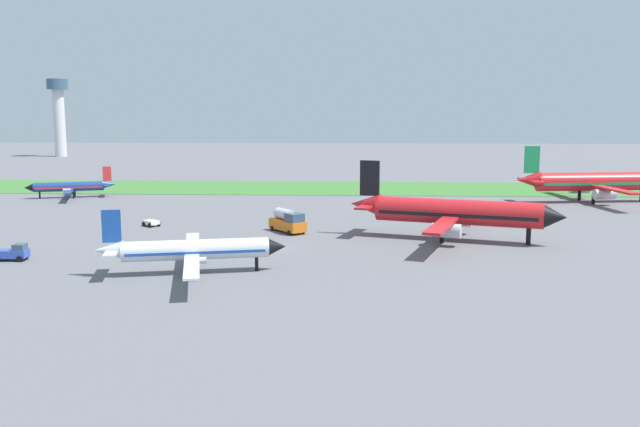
% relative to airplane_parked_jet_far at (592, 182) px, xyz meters
% --- Properties ---
extents(ground_plane, '(600.00, 600.00, 0.00)m').
position_rel_airplane_parked_jet_far_xyz_m(ground_plane, '(-56.61, -47.22, -3.89)').
color(ground_plane, slate).
extents(grass_taxiway_strip, '(360.00, 28.00, 0.08)m').
position_rel_airplane_parked_jet_far_xyz_m(grass_taxiway_strip, '(-56.61, 21.92, -3.85)').
color(grass_taxiway_strip, '#3D7533').
rests_on(grass_taxiway_strip, ground_plane).
extents(airplane_parked_jet_far, '(30.03, 30.50, 10.81)m').
position_rel_airplane_parked_jet_far_xyz_m(airplane_parked_jet_far, '(0.00, 0.00, 0.00)').
color(airplane_parked_jet_far, red).
rests_on(airplane_parked_jet_far, ground_plane).
extents(airplane_midfield_jet, '(28.41, 28.68, 10.42)m').
position_rel_airplane_parked_jet_far_xyz_m(airplane_midfield_jet, '(-32.16, -40.33, -0.14)').
color(airplane_midfield_jet, red).
rests_on(airplane_midfield_jet, ground_plane).
extents(airplane_foreground_turboprop, '(20.03, 23.24, 7.05)m').
position_rel_airplane_parked_jet_far_xyz_m(airplane_foreground_turboprop, '(-62.65, -60.95, -1.31)').
color(airplane_foreground_turboprop, silver).
rests_on(airplane_foreground_turboprop, ground_plane).
extents(airplane_taxiing_turboprop, '(17.13, 19.81, 6.14)m').
position_rel_airplane_parked_jet_far_xyz_m(airplane_taxiing_turboprop, '(-102.56, 2.19, -1.65)').
color(airplane_taxiing_turboprop, navy).
rests_on(airplane_taxiing_turboprop, ground_plane).
extents(fuel_truck_near_gate, '(5.91, 6.59, 3.29)m').
position_rel_airplane_parked_jet_far_xyz_m(fuel_truck_near_gate, '(-54.90, -35.53, -2.31)').
color(fuel_truck_near_gate, orange).
rests_on(fuel_truck_near_gate, ground_plane).
extents(pushback_tug_midfield, '(3.71, 2.25, 1.95)m').
position_rel_airplane_parked_jet_far_xyz_m(pushback_tug_midfield, '(-84.93, -55.72, -2.98)').
color(pushback_tug_midfield, '#334FB2').
rests_on(pushback_tug_midfield, ground_plane).
extents(baggage_cart_by_runway, '(2.95, 2.88, 0.90)m').
position_rel_airplane_parked_jet_far_xyz_m(baggage_cart_by_runway, '(-76.02, -31.52, -3.32)').
color(baggage_cart_by_runway, white).
rests_on(baggage_cart_by_runway, ground_plane).
extents(control_tower, '(8.00, 8.00, 30.04)m').
position_rel_airplane_parked_jet_far_xyz_m(control_tower, '(-160.88, 130.42, 14.18)').
color(control_tower, silver).
rests_on(control_tower, ground_plane).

